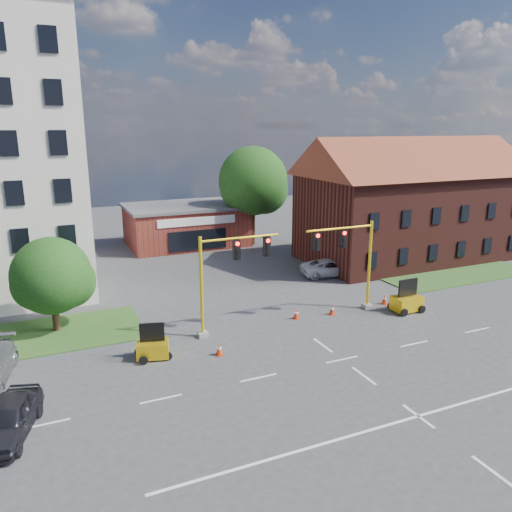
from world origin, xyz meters
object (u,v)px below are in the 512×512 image
(signal_mast_east, at_px, (350,256))
(trailer_east, at_px, (407,302))
(signal_mast_west, at_px, (227,271))
(trailer_west, at_px, (153,348))
(pickup_white, at_px, (330,268))
(sedan_dark, at_px, (8,418))

(signal_mast_east, xyz_separation_m, trailer_east, (3.76, -1.58, -3.23))
(signal_mast_west, bearing_deg, trailer_west, -162.30)
(signal_mast_west, xyz_separation_m, signal_mast_east, (8.71, 0.00, 0.00))
(signal_mast_west, xyz_separation_m, pickup_white, (12.27, 7.79, -3.22))
(sedan_dark, bearing_deg, trailer_west, 50.41)
(trailer_east, distance_m, pickup_white, 9.38)
(signal_mast_west, height_order, sedan_dark, signal_mast_west)
(trailer_west, bearing_deg, sedan_dark, -130.78)
(trailer_east, bearing_deg, pickup_white, 90.96)
(trailer_west, xyz_separation_m, sedan_dark, (-6.98, -4.65, 0.17))
(trailer_east, bearing_deg, signal_mast_west, 172.45)
(trailer_east, bearing_deg, signal_mast_east, 156.85)
(pickup_white, height_order, sedan_dark, sedan_dark)
(trailer_west, bearing_deg, signal_mast_west, 33.24)
(signal_mast_east, distance_m, sedan_dark, 21.85)
(signal_mast_west, relative_size, pickup_white, 1.23)
(signal_mast_east, height_order, sedan_dark, signal_mast_east)
(trailer_west, bearing_deg, trailer_east, 15.59)
(signal_mast_west, relative_size, sedan_dark, 1.35)
(signal_mast_east, relative_size, sedan_dark, 1.35)
(trailer_east, bearing_deg, trailer_west, 179.74)
(signal_mast_east, bearing_deg, trailer_west, -173.35)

